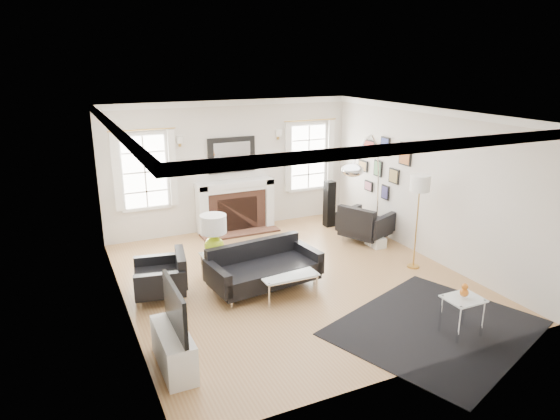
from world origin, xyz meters
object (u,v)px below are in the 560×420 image
coffee_table (282,271)px  armchair_right (364,225)px  armchair_left (163,277)px  arc_floor_lamp (366,194)px  gourd_lamp (214,232)px  fireplace (236,206)px  sofa (262,269)px

coffee_table → armchair_right: bearing=29.2°
armchair_left → armchair_right: bearing=10.2°
armchair_left → arc_floor_lamp: 3.76m
armchair_left → armchair_right: armchair_right is taller
coffee_table → gourd_lamp: 1.30m
fireplace → sofa: 2.93m
gourd_lamp → armchair_left: bearing=-167.2°
armchair_left → coffee_table: (1.76, -0.64, 0.04)m
fireplace → armchair_left: size_ratio=1.71×
coffee_table → arc_floor_lamp: (1.86, 0.45, 0.95)m
armchair_left → fireplace: bearing=49.8°
armchair_right → fireplace: bearing=140.5°
armchair_right → armchair_left: bearing=-169.8°
sofa → arc_floor_lamp: arc_floor_lamp is taller
sofa → arc_floor_lamp: (2.08, 0.14, 1.00)m
arc_floor_lamp → coffee_table: bearing=-166.5°
armchair_right → gourd_lamp: (-3.37, -0.56, 0.52)m
sofa → fireplace: bearing=78.4°
coffee_table → arc_floor_lamp: arc_floor_lamp is taller
fireplace → sofa: fireplace is taller
fireplace → coffee_table: fireplace is taller
armchair_left → coffee_table: armchair_left is taller
armchair_right → arc_floor_lamp: size_ratio=0.49×
armchair_right → coffee_table: size_ratio=1.34×
coffee_table → gourd_lamp: size_ratio=1.29×
armchair_right → coffee_table: bearing=-150.8°
coffee_table → arc_floor_lamp: 2.14m
fireplace → arc_floor_lamp: bearing=-61.4°
fireplace → arc_floor_lamp: 3.20m
fireplace → armchair_right: size_ratio=1.41×
armchair_right → gourd_lamp: 3.46m
sofa → armchair_right: 2.95m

